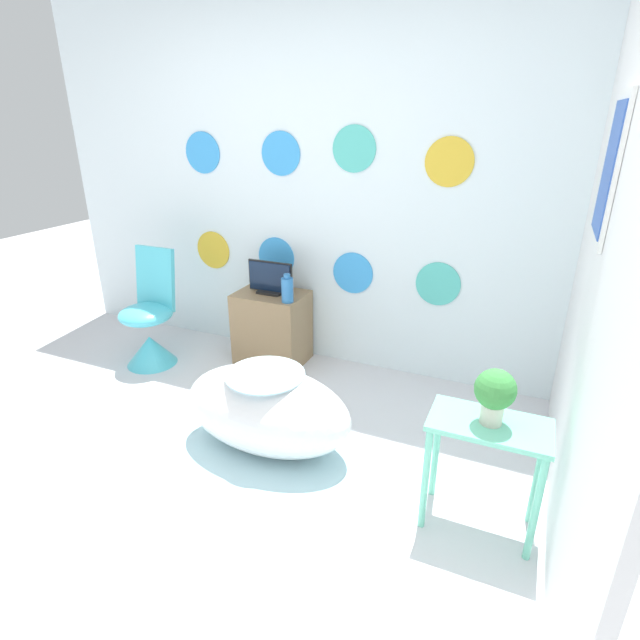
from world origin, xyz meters
name	(u,v)px	position (x,y,z in m)	size (l,w,h in m)	color
ground_plane	(159,510)	(0.00, 0.00, 0.00)	(12.00, 12.00, 0.00)	silver
wall_back_dotted	(316,186)	(0.00, 1.85, 1.30)	(4.41, 0.05, 2.60)	white
wall_right	(608,234)	(1.72, 0.92, 1.30)	(0.06, 2.83, 2.60)	white
rug	(258,466)	(0.27, 0.47, 0.00)	(1.36, 0.87, 0.01)	silver
bathtub	(267,409)	(0.23, 0.65, 0.24)	(0.99, 0.53, 0.48)	white
chair	(149,330)	(-1.08, 1.21, 0.27)	(0.39, 0.39, 0.87)	#4CC6DB
tv_cabinet	(272,327)	(-0.26, 1.62, 0.27)	(0.51, 0.37, 0.54)	#8E704C
tv	(270,280)	(-0.26, 1.62, 0.65)	(0.35, 0.12, 0.24)	black
vase	(287,290)	(-0.06, 1.50, 0.64)	(0.08, 0.08, 0.20)	#2D72B7
side_table	(487,446)	(1.40, 0.53, 0.43)	(0.51, 0.28, 0.55)	#72D8B7
potted_plant_left	(495,393)	(1.40, 0.53, 0.70)	(0.17, 0.17, 0.25)	beige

